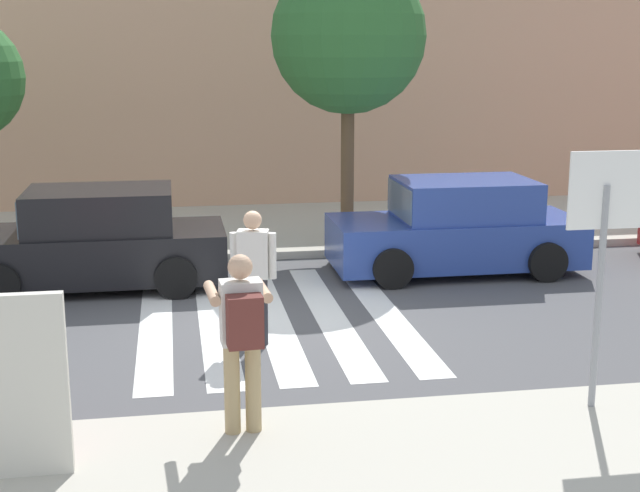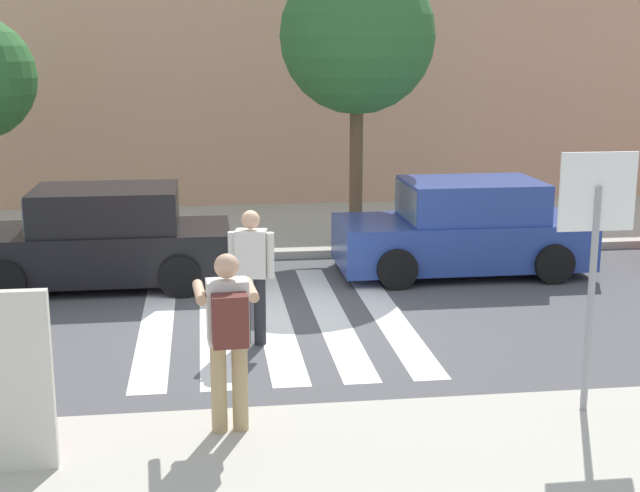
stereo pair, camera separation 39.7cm
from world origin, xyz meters
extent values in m
plane|color=#4C4C4F|center=(0.00, 0.00, 0.00)|extent=(120.00, 120.00, 0.00)
cube|color=#B2AD9E|center=(0.00, 6.00, 0.07)|extent=(60.00, 4.80, 0.14)
cube|color=tan|center=(0.00, 10.40, 2.87)|extent=(56.00, 4.00, 5.75)
cube|color=silver|center=(-1.60, 0.20, 0.00)|extent=(0.44, 5.20, 0.01)
cube|color=silver|center=(-0.80, 0.20, 0.00)|extent=(0.44, 5.20, 0.01)
cube|color=silver|center=(0.00, 0.20, 0.00)|extent=(0.44, 5.20, 0.01)
cube|color=silver|center=(0.80, 0.20, 0.00)|extent=(0.44, 5.20, 0.01)
cube|color=silver|center=(1.60, 0.20, 0.00)|extent=(0.44, 5.20, 0.01)
cylinder|color=gray|center=(2.81, -3.70, 1.27)|extent=(0.07, 0.07, 2.26)
cube|color=white|center=(2.81, -3.68, 2.35)|extent=(0.76, 0.03, 0.76)
cube|color=red|center=(2.81, -3.67, 2.35)|extent=(0.66, 0.02, 0.66)
cylinder|color=tan|center=(-0.83, -3.73, 0.58)|extent=(0.15, 0.15, 0.88)
cylinder|color=tan|center=(-0.63, -3.72, 0.58)|extent=(0.15, 0.15, 0.88)
cube|color=silver|center=(-0.73, -3.72, 1.32)|extent=(0.39, 0.26, 0.60)
sphere|color=tan|center=(-0.73, -3.72, 1.75)|extent=(0.23, 0.23, 0.23)
cylinder|color=tan|center=(-0.98, -3.52, 1.46)|extent=(0.14, 0.59, 0.10)
cylinder|color=tan|center=(-0.50, -3.49, 1.46)|extent=(0.14, 0.59, 0.10)
cube|color=black|center=(-0.76, -3.33, 1.49)|extent=(0.15, 0.11, 0.10)
cube|color=#5B2823|center=(-0.71, -3.95, 1.30)|extent=(0.33, 0.22, 0.48)
cylinder|color=#232328|center=(-0.45, -0.83, 0.44)|extent=(0.15, 0.15, 0.88)
cylinder|color=#232328|center=(-0.25, -0.87, 0.44)|extent=(0.15, 0.15, 0.88)
cube|color=silver|center=(-0.35, -0.85, 1.18)|extent=(0.42, 0.31, 0.60)
sphere|color=tan|center=(-0.35, -0.85, 1.61)|extent=(0.23, 0.23, 0.23)
cylinder|color=silver|center=(-0.59, -0.80, 1.16)|extent=(0.10, 0.10, 0.58)
cylinder|color=silver|center=(-0.12, -0.90, 1.16)|extent=(0.10, 0.10, 0.58)
cube|color=black|center=(-2.58, 2.30, 0.53)|extent=(4.10, 1.70, 0.76)
cube|color=black|center=(-2.43, 2.30, 1.23)|extent=(2.20, 1.56, 0.64)
cube|color=slate|center=(-3.50, 2.30, 1.23)|extent=(0.10, 1.50, 0.54)
cube|color=slate|center=(-1.46, 2.30, 1.23)|extent=(0.10, 1.50, 0.51)
cylinder|color=black|center=(-3.85, 3.15, 0.32)|extent=(0.64, 0.22, 0.64)
cylinder|color=black|center=(-1.31, 1.45, 0.32)|extent=(0.64, 0.22, 0.64)
cylinder|color=black|center=(-1.31, 3.15, 0.32)|extent=(0.64, 0.22, 0.64)
cube|color=#284293|center=(3.29, 2.30, 0.53)|extent=(4.10, 1.70, 0.76)
cube|color=#284293|center=(3.44, 2.30, 1.23)|extent=(2.20, 1.56, 0.64)
cube|color=slate|center=(2.37, 2.30, 1.23)|extent=(0.10, 1.50, 0.54)
cube|color=slate|center=(4.41, 2.30, 1.23)|extent=(0.10, 1.50, 0.51)
cylinder|color=black|center=(2.02, 1.45, 0.32)|extent=(0.64, 0.22, 0.64)
cylinder|color=black|center=(2.02, 3.15, 0.32)|extent=(0.64, 0.22, 0.64)
cylinder|color=black|center=(4.56, 1.45, 0.32)|extent=(0.64, 0.22, 0.64)
cylinder|color=black|center=(4.56, 3.15, 0.32)|extent=(0.64, 0.22, 0.64)
cylinder|color=brown|center=(1.86, 4.25, 1.59)|extent=(0.24, 0.24, 2.90)
sphere|color=#2D662D|center=(1.86, 4.25, 3.86)|extent=(2.75, 2.75, 2.75)
cube|color=beige|center=(-2.78, -4.29, 0.94)|extent=(1.10, 0.10, 1.60)
cube|color=pink|center=(-2.78, -4.23, 0.94)|extent=(0.96, 0.02, 1.46)
camera|label=1|loc=(-1.31, -11.58, 3.74)|focal=50.00mm
camera|label=2|loc=(-0.92, -11.64, 3.74)|focal=50.00mm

